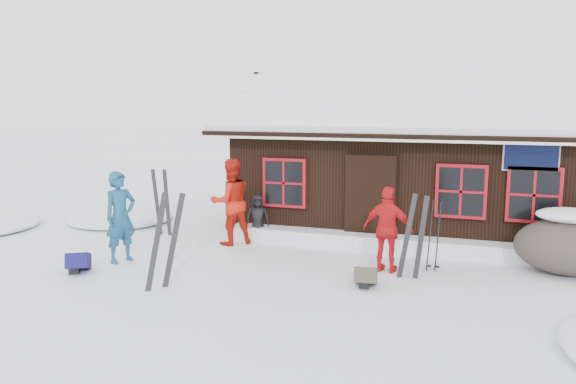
% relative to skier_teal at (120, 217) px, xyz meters
% --- Properties ---
extents(ground, '(120.00, 120.00, 0.00)m').
position_rel_skier_teal_xyz_m(ground, '(3.61, 0.33, -0.92)').
color(ground, white).
rests_on(ground, ground).
extents(mountain_hut, '(8.90, 6.09, 4.42)m').
position_rel_skier_teal_xyz_m(mountain_hut, '(5.11, 5.31, 0.66)').
color(mountain_hut, black).
rests_on(mountain_hut, ground).
extents(snow_drift, '(7.60, 0.60, 0.35)m').
position_rel_skier_teal_xyz_m(snow_drift, '(5.11, 2.58, -0.74)').
color(snow_drift, white).
rests_on(snow_drift, ground).
extents(snow_mounds, '(20.60, 13.20, 0.48)m').
position_rel_skier_teal_xyz_m(snow_mounds, '(5.27, 2.19, -0.92)').
color(snow_mounds, white).
rests_on(snow_mounds, ground).
extents(skier_teal, '(0.68, 0.79, 1.84)m').
position_rel_skier_teal_xyz_m(skier_teal, '(0.00, 0.00, 0.00)').
color(skier_teal, navy).
rests_on(skier_teal, ground).
extents(skier_orange_left, '(1.19, 1.19, 1.95)m').
position_rel_skier_teal_xyz_m(skier_orange_left, '(1.49, 2.03, 0.05)').
color(skier_orange_left, '#B81B0D').
rests_on(skier_orange_left, ground).
extents(skier_orange_right, '(1.01, 0.53, 1.64)m').
position_rel_skier_teal_xyz_m(skier_orange_right, '(5.18, 1.03, -0.10)').
color(skier_orange_right, red).
rests_on(skier_orange_right, ground).
extents(skier_crouched, '(0.61, 0.51, 1.08)m').
position_rel_skier_teal_xyz_m(skier_crouched, '(1.94, 2.53, -0.38)').
color(skier_crouched, black).
rests_on(skier_crouched, ground).
extents(boulder, '(1.90, 1.43, 1.12)m').
position_rel_skier_teal_xyz_m(boulder, '(8.38, 1.98, -0.35)').
color(boulder, '#49413B').
rests_on(boulder, ground).
extents(ski_pair_left, '(0.65, 0.41, 1.73)m').
position_rel_skier_teal_xyz_m(ski_pair_left, '(1.71, -1.16, -0.09)').
color(ski_pair_left, black).
rests_on(ski_pair_left, ground).
extents(ski_pair_mid, '(0.49, 0.12, 1.65)m').
position_rel_skier_teal_xyz_m(ski_pair_mid, '(-0.46, 2.31, -0.14)').
color(ski_pair_mid, black).
rests_on(ski_pair_mid, ground).
extents(ski_pair_right, '(0.56, 0.24, 1.62)m').
position_rel_skier_teal_xyz_m(ski_pair_right, '(5.69, 0.74, -0.16)').
color(ski_pair_right, black).
rests_on(ski_pair_right, ground).
extents(ski_poles, '(0.25, 0.12, 1.39)m').
position_rel_skier_teal_xyz_m(ski_poles, '(5.99, 1.39, -0.26)').
color(ski_poles, black).
rests_on(ski_poles, ground).
extents(backpack_blue, '(0.62, 0.66, 0.29)m').
position_rel_skier_teal_xyz_m(backpack_blue, '(-0.35, -0.89, -0.77)').
color(backpack_blue, '#14124D').
rests_on(backpack_blue, ground).
extents(backpack_olive, '(0.44, 0.55, 0.27)m').
position_rel_skier_teal_xyz_m(backpack_olive, '(4.97, 0.03, -0.78)').
color(backpack_olive, '#423E2F').
rests_on(backpack_olive, ground).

